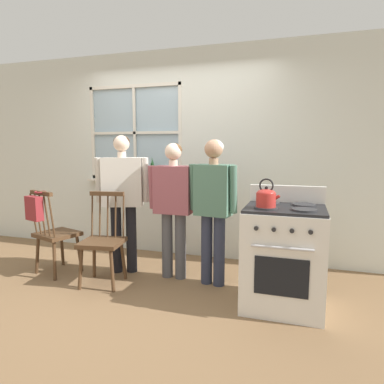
{
  "coord_description": "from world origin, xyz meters",
  "views": [
    {
      "loc": [
        1.55,
        -2.89,
        1.46
      ],
      "look_at": [
        0.5,
        0.37,
        1.0
      ],
      "focal_mm": 32.0,
      "sensor_mm": 36.0,
      "label": 1
    }
  ],
  "objects": [
    {
      "name": "kettle",
      "position": [
        1.27,
        0.08,
        1.02
      ],
      "size": [
        0.21,
        0.17,
        0.25
      ],
      "color": "red",
      "rests_on": "stove"
    },
    {
      "name": "potted_plant",
      "position": [
        -0.36,
        1.31,
        1.11
      ],
      "size": [
        0.13,
        0.13,
        0.32
      ],
      "color": "beige",
      "rests_on": "wall_back"
    },
    {
      "name": "person_adult_right",
      "position": [
        0.69,
        0.5,
        0.91
      ],
      "size": [
        0.53,
        0.26,
        1.53
      ],
      "rotation": [
        0.0,
        0.0,
        -0.14
      ],
      "color": "#2D3347",
      "rests_on": "ground_plane"
    },
    {
      "name": "person_teen_center",
      "position": [
        0.23,
        0.55,
        0.89
      ],
      "size": [
        0.56,
        0.21,
        1.49
      ],
      "rotation": [
        0.0,
        0.0,
        0.01
      ],
      "color": "#4C4C51",
      "rests_on": "ground_plane"
    },
    {
      "name": "wall_back",
      "position": [
        0.05,
        1.4,
        1.33
      ],
      "size": [
        6.4,
        0.16,
        2.7
      ],
      "color": "silver",
      "rests_on": "ground_plane"
    },
    {
      "name": "stove",
      "position": [
        1.42,
        0.21,
        0.47
      ],
      "size": [
        0.7,
        0.68,
        1.08
      ],
      "color": "white",
      "rests_on": "ground_plane"
    },
    {
      "name": "ground_plane",
      "position": [
        0.0,
        0.0,
        0.0
      ],
      "size": [
        16.0,
        16.0,
        0.0
      ],
      "primitive_type": "plane",
      "color": "brown"
    },
    {
      "name": "handbag",
      "position": [
        -1.18,
        0.04,
        0.8
      ],
      "size": [
        0.24,
        0.23,
        0.31
      ],
      "color": "maroon",
      "rests_on": "chair_by_window"
    },
    {
      "name": "chair_near_wall",
      "position": [
        -0.42,
        0.16,
        0.45
      ],
      "size": [
        0.48,
        0.46,
        0.97
      ],
      "rotation": [
        0.0,
        0.0,
        0.15
      ],
      "color": "#4C331E",
      "rests_on": "ground_plane"
    },
    {
      "name": "chair_by_window",
      "position": [
        -1.11,
        0.27,
        0.45
      ],
      "size": [
        0.52,
        0.51,
        0.97
      ],
      "rotation": [
        0.0,
        0.0,
        2.83
      ],
      "color": "#4C331E",
      "rests_on": "ground_plane"
    },
    {
      "name": "person_elderly_left",
      "position": [
        -0.38,
        0.54,
        0.95
      ],
      "size": [
        0.6,
        0.35,
        1.58
      ],
      "rotation": [
        0.0,
        0.0,
        0.35
      ],
      "color": "black",
      "rests_on": "ground_plane"
    }
  ]
}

